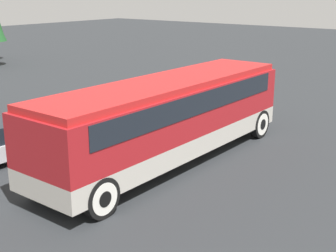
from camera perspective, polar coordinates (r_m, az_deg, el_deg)
The scene contains 2 objects.
ground_plane at distance 16.45m, azimuth 0.00°, elevation -4.39°, with size 120.00×120.00×0.00m, color #26282B.
tour_bus at distance 15.98m, azimuth 0.21°, elevation 1.68°, with size 10.92×2.69×2.92m.
Camera 1 is at (-12.12, -9.48, 5.83)m, focal length 50.00 mm.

